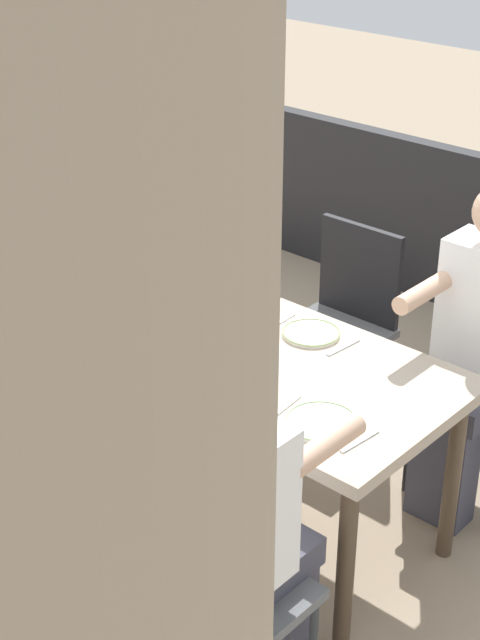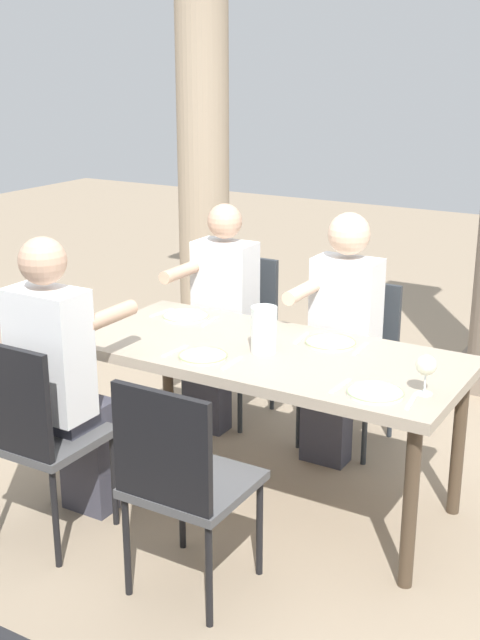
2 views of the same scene
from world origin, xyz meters
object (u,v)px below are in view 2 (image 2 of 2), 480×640
object	(u,v)px
plate_3	(375,392)
plate_0	(186,316)
chair_west_north	(236,327)
chair_west_south	(34,428)
dining_table	(269,365)
wine_glass_3	(426,366)
diner_man_white	(219,310)
plate_2	(331,342)
diner_woman_green	(62,376)
diner_guest_third	(340,328)
stone_column_near	(203,130)
chair_mid_south	(181,476)
plate_1	(203,356)
chair_mid_north	(354,352)
water_pitcher	(264,332)

from	to	relation	value
plate_3	plate_0	bearing A→B (deg)	159.54
chair_west_north	chair_west_south	world-z (taller)	chair_west_south
dining_table	wine_glass_3	xyz separation A→B (m)	(0.78, -0.14, 0.19)
plate_0	diner_man_white	bearing A→B (deg)	99.67
diner_man_white	plate_2	xyz separation A→B (m)	(0.88, -0.43, 0.09)
dining_table	diner_woman_green	size ratio (longest dim) A/B	1.33
dining_table	diner_woman_green	world-z (taller)	diner_woman_green
dining_table	chair_west_south	size ratio (longest dim) A/B	1.88
chair_west_south	diner_guest_third	bearing A→B (deg)	63.00
chair_west_north	diner_guest_third	size ratio (longest dim) A/B	0.72
diner_woman_green	plate_0	size ratio (longest dim) A/B	5.64
diner_woman_green	wine_glass_3	size ratio (longest dim) A/B	8.14
plate_2	plate_3	bearing A→B (deg)	-48.60
dining_table	diner_woman_green	bearing A→B (deg)	-136.15
diner_woman_green	plate_0	bearing A→B (deg)	85.40
dining_table	stone_column_near	bearing A→B (deg)	129.40
diner_guest_third	plate_2	bearing A→B (deg)	-72.03
chair_mid_south	diner_man_white	xyz separation A→B (m)	(-0.75, 1.47, 0.15)
plate_1	stone_column_near	bearing A→B (deg)	122.75
diner_guest_third	stone_column_near	world-z (taller)	stone_column_near
diner_man_white	wine_glass_3	distance (m)	1.67
chair_west_north	diner_woman_green	world-z (taller)	diner_woman_green
chair_west_north	stone_column_near	xyz separation A→B (m)	(-0.98, 1.18, 1.00)
chair_west_north	plate_0	size ratio (longest dim) A/B	3.88
chair_west_north	plate_1	size ratio (longest dim) A/B	4.19
chair_mid_south	plate_3	world-z (taller)	chair_mid_south
plate_1	wine_glass_3	distance (m)	0.99
plate_3	chair_mid_south	bearing A→B (deg)	-132.42
diner_woman_green	diner_man_white	bearing A→B (deg)	90.26
chair_mid_south	wine_glass_3	distance (m)	1.04
stone_column_near	chair_west_south	bearing A→B (deg)	-70.97
chair_mid_north	diner_woman_green	xyz separation A→B (m)	(-0.74, -1.47, 0.21)
dining_table	diner_woman_green	xyz separation A→B (m)	(-0.67, -0.64, 0.03)
plate_2	water_pitcher	world-z (taller)	water_pitcher
chair_mid_south	dining_table	bearing A→B (deg)	95.17
diner_woman_green	plate_1	xyz separation A→B (m)	(0.47, 0.40, 0.05)
chair_mid_north	diner_guest_third	distance (m)	0.27
chair_west_north	diner_guest_third	xyz separation A→B (m)	(0.74, -0.20, 0.17)
chair_west_south	plate_2	distance (m)	1.38
plate_0	stone_column_near	bearing A→B (deg)	120.24
diner_woman_green	plate_0	world-z (taller)	diner_woman_green
chair_mid_south	plate_2	size ratio (longest dim) A/B	3.83
diner_guest_third	plate_0	size ratio (longest dim) A/B	5.42
chair_mid_north	plate_2	distance (m)	0.68
chair_mid_north	diner_man_white	xyz separation A→B (m)	(-0.75, -0.18, 0.17)
plate_1	plate_2	size ratio (longest dim) A/B	0.92
diner_man_white	plate_3	bearing A→B (deg)	-34.69
plate_0	plate_3	xyz separation A→B (m)	(1.21, -0.45, 0.00)
plate_1	dining_table	bearing A→B (deg)	49.67
plate_1	water_pitcher	world-z (taller)	water_pitcher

